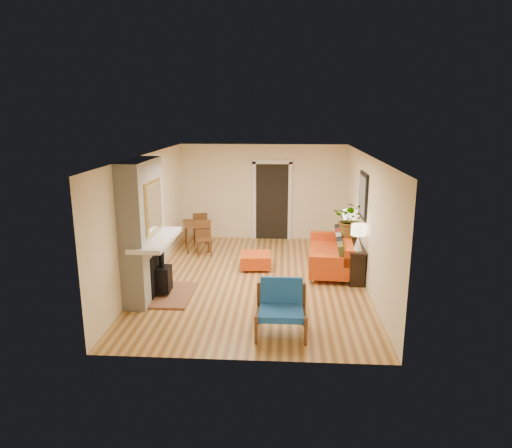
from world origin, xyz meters
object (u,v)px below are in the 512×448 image
(lamp_near, at_px, (358,234))
(lamp_far, at_px, (349,219))
(ottoman, at_px, (256,260))
(blue_chair, at_px, (281,305))
(sofa, at_px, (334,254))
(dining_table, at_px, (199,228))
(console_table, at_px, (352,248))
(houseplant, at_px, (351,219))

(lamp_near, relative_size, lamp_far, 1.00)
(ottoman, height_order, lamp_far, lamp_far)
(blue_chair, xyz_separation_m, lamp_far, (1.51, 3.50, 0.61))
(lamp_far, bearing_deg, sofa, -129.50)
(lamp_near, xyz_separation_m, lamp_far, (0.00, 1.37, 0.00))
(ottoman, xyz_separation_m, dining_table, (-1.55, 1.44, 0.36))
(console_table, bearing_deg, lamp_near, -90.00)
(houseplant, bearing_deg, lamp_far, 88.48)
(ottoman, height_order, dining_table, dining_table)
(blue_chair, bearing_deg, console_table, 61.93)
(ottoman, height_order, console_table, console_table)
(blue_chair, bearing_deg, dining_table, 115.78)
(dining_table, height_order, console_table, dining_table)
(sofa, relative_size, console_table, 1.17)
(ottoman, distance_m, lamp_near, 2.44)
(console_table, bearing_deg, sofa, 148.67)
(lamp_far, bearing_deg, lamp_near, -90.00)
(blue_chair, height_order, houseplant, houseplant)
(sofa, relative_size, houseplant, 2.62)
(lamp_far, bearing_deg, console_table, -90.00)
(dining_table, relative_size, lamp_near, 2.98)
(dining_table, bearing_deg, console_table, -23.74)
(console_table, bearing_deg, ottoman, 175.59)
(lamp_near, height_order, lamp_far, same)
(sofa, height_order, dining_table, dining_table)
(ottoman, height_order, houseplant, houseplant)
(ottoman, distance_m, lamp_far, 2.34)
(lamp_near, relative_size, houseplant, 0.66)
(houseplant, bearing_deg, lamp_near, -89.43)
(blue_chair, bearing_deg, houseplant, 64.38)
(sofa, relative_size, lamp_near, 3.99)
(ottoman, bearing_deg, houseplant, 3.64)
(lamp_far, xyz_separation_m, houseplant, (-0.01, -0.38, 0.07))
(console_table, bearing_deg, lamp_far, 90.00)
(lamp_far, height_order, houseplant, houseplant)
(sofa, height_order, lamp_far, lamp_far)
(lamp_near, xyz_separation_m, houseplant, (-0.01, 1.00, 0.07))
(dining_table, height_order, lamp_far, lamp_far)
(ottoman, bearing_deg, lamp_far, 13.59)
(dining_table, xyz_separation_m, lamp_near, (3.65, -2.31, 0.51))
(console_table, xyz_separation_m, lamp_far, (0.00, 0.67, 0.49))
(dining_table, distance_m, lamp_near, 4.35)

